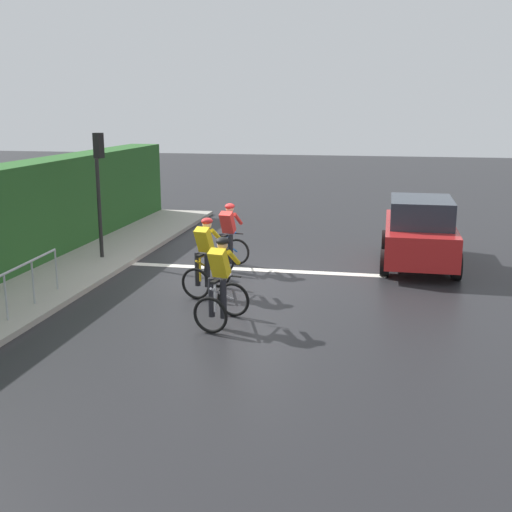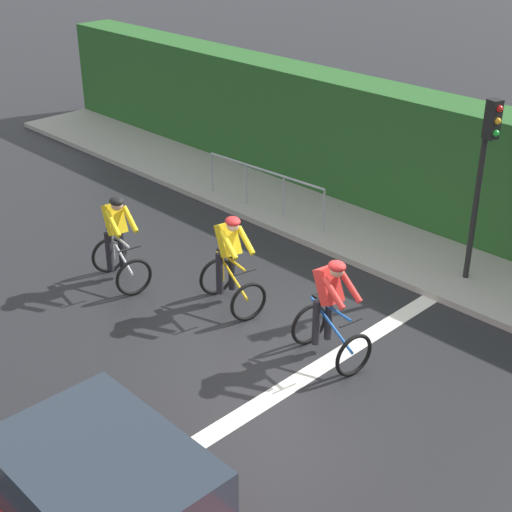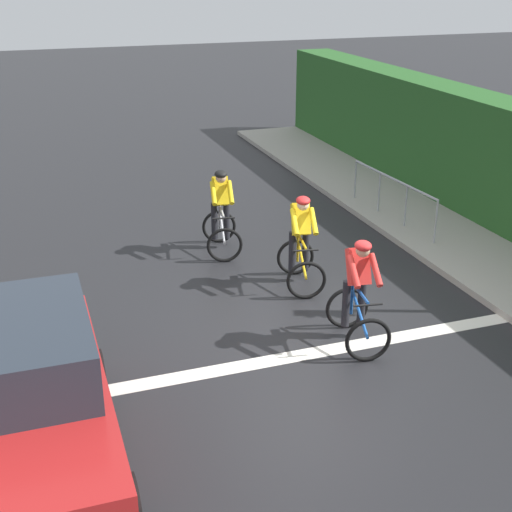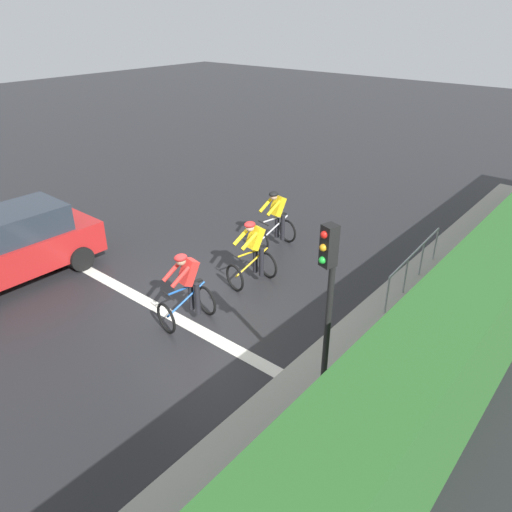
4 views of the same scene
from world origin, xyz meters
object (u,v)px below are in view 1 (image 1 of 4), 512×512
(cyclist_lead, at_px, (221,284))
(traffic_light_near_crossing, at_px, (99,177))
(cyclist_second, at_px, (206,258))
(car_red, at_px, (420,232))
(pedestrian_railing_kerbside, at_px, (19,279))
(cyclist_mid, at_px, (229,238))

(cyclist_lead, xyz_separation_m, traffic_light_near_crossing, (4.31, -4.37, 1.43))
(cyclist_lead, distance_m, cyclist_second, 2.14)
(car_red, bearing_deg, cyclist_lead, 54.87)
(cyclist_lead, bearing_deg, traffic_light_near_crossing, -45.39)
(pedestrian_railing_kerbside, bearing_deg, traffic_light_near_crossing, -85.07)
(cyclist_second, bearing_deg, pedestrian_railing_kerbside, 36.50)
(cyclist_lead, bearing_deg, car_red, -125.13)
(cyclist_lead, height_order, cyclist_second, same)
(car_red, xyz_separation_m, pedestrian_railing_kerbside, (7.75, 5.76, -0.10))
(cyclist_second, xyz_separation_m, traffic_light_near_crossing, (3.48, -2.40, 1.43))
(cyclist_mid, distance_m, pedestrian_railing_kerbside, 5.38)
(cyclist_lead, distance_m, traffic_light_near_crossing, 6.30)
(cyclist_lead, height_order, cyclist_mid, same)
(cyclist_mid, bearing_deg, cyclist_second, 90.04)
(cyclist_lead, xyz_separation_m, car_red, (-3.84, -5.46, 0.08))
(cyclist_lead, distance_m, pedestrian_railing_kerbside, 3.92)
(cyclist_second, height_order, pedestrian_railing_kerbside, cyclist_second)
(traffic_light_near_crossing, bearing_deg, cyclist_mid, 175.77)
(pedestrian_railing_kerbside, bearing_deg, car_red, -143.38)
(cyclist_mid, xyz_separation_m, traffic_light_near_crossing, (3.47, -0.26, 1.43))
(cyclist_lead, height_order, car_red, car_red)
(pedestrian_railing_kerbside, bearing_deg, cyclist_second, -143.50)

